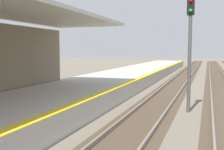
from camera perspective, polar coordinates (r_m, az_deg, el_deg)
station_platform at (r=14.56m, az=-9.03°, el=-4.34°), size 5.00×80.00×0.91m
track_pair_nearest_platform at (r=17.04m, az=10.83°, el=-4.36°), size 2.34×120.00×0.16m
rail_signal_post at (r=12.93m, az=15.84°, el=6.55°), size 0.32×0.34×5.20m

